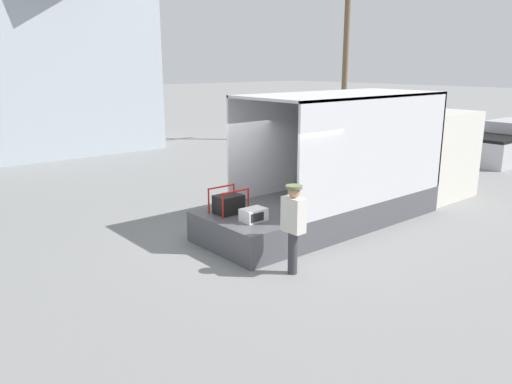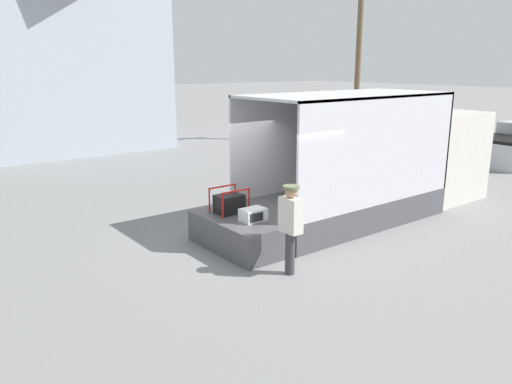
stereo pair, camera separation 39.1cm
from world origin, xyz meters
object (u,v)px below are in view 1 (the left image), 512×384
portable_generator (229,204)px  pickup_truck_silver (509,144)px  microwave (254,215)px  box_truck (391,168)px  utility_pole (346,41)px  worker_person (293,220)px

portable_generator → pickup_truck_silver: size_ratio=0.14×
microwave → box_truck: bearing=4.0°
portable_generator → pickup_truck_silver: (14.71, 0.56, -0.23)m
portable_generator → utility_pole: size_ratio=0.08×
pickup_truck_silver → box_truck: bearing=-174.1°
box_truck → pickup_truck_silver: box_truck is taller
box_truck → microwave: box_truck is taller
utility_pole → worker_person: bearing=-142.5°
portable_generator → pickup_truck_silver: bearing=2.2°
pickup_truck_silver → worker_person: bearing=-169.9°
box_truck → worker_person: (-5.31, -1.67, -0.00)m
pickup_truck_silver → utility_pole: (-1.19, 7.82, 4.23)m
microwave → portable_generator: 0.78m
utility_pole → portable_generator: bearing=-148.2°
portable_generator → worker_person: size_ratio=0.42×
utility_pole → pickup_truck_silver: bearing=-81.3°
pickup_truck_silver → microwave: bearing=-174.8°
worker_person → utility_pole: (13.64, 10.46, 3.85)m
box_truck → microwave: 5.19m
utility_pole → box_truck: bearing=-133.4°
portable_generator → worker_person: worker_person is taller
microwave → utility_pole: bearing=34.2°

